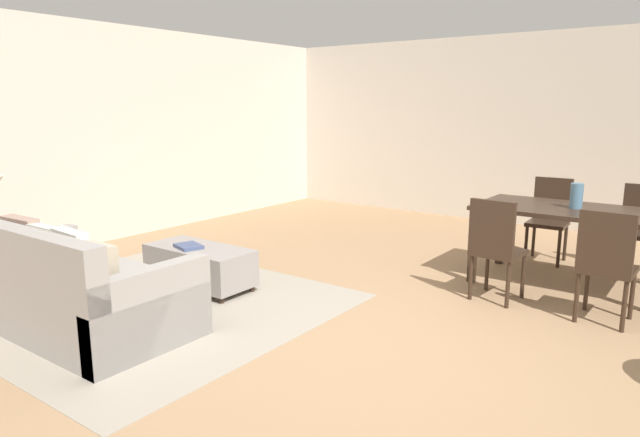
# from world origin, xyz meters

# --- Properties ---
(ground_plane) EXTENTS (10.80, 10.80, 0.00)m
(ground_plane) POSITION_xyz_m (0.00, 0.00, 0.00)
(ground_plane) COLOR #9E7A56
(wall_back) EXTENTS (9.00, 0.12, 2.70)m
(wall_back) POSITION_xyz_m (0.00, 5.00, 1.35)
(wall_back) COLOR beige
(wall_back) RESTS_ON ground_plane
(wall_left) EXTENTS (0.12, 11.00, 2.70)m
(wall_left) POSITION_xyz_m (-4.50, 0.50, 1.35)
(wall_left) COLOR beige
(wall_left) RESTS_ON ground_plane
(area_rug) EXTENTS (3.00, 2.80, 0.01)m
(area_rug) POSITION_xyz_m (-2.07, -0.41, 0.00)
(area_rug) COLOR gray
(area_rug) RESTS_ON ground_plane
(couch) EXTENTS (1.90, 0.99, 0.86)m
(couch) POSITION_xyz_m (-2.09, -1.07, 0.29)
(couch) COLOR gray
(couch) RESTS_ON ground_plane
(ottoman_table) EXTENTS (1.07, 0.49, 0.40)m
(ottoman_table) POSITION_xyz_m (-2.05, 0.19, 0.23)
(ottoman_table) COLOR gray
(ottoman_table) RESTS_ON ground_plane
(dining_table) EXTENTS (1.79, 0.93, 0.76)m
(dining_table) POSITION_xyz_m (0.80, 2.30, 0.67)
(dining_table) COLOR #332319
(dining_table) RESTS_ON ground_plane
(dining_chair_near_left) EXTENTS (0.43, 0.43, 0.92)m
(dining_chair_near_left) POSITION_xyz_m (0.32, 1.46, 0.52)
(dining_chair_near_left) COLOR #332319
(dining_chair_near_left) RESTS_ON ground_plane
(dining_chair_near_right) EXTENTS (0.41, 0.41, 0.92)m
(dining_chair_near_right) POSITION_xyz_m (1.21, 1.45, 0.52)
(dining_chair_near_right) COLOR #332319
(dining_chair_near_right) RESTS_ON ground_plane
(dining_chair_far_left) EXTENTS (0.42, 0.42, 0.92)m
(dining_chair_far_left) POSITION_xyz_m (0.34, 3.15, 0.52)
(dining_chair_far_left) COLOR #332319
(dining_chair_far_left) RESTS_ON ground_plane
(vase_centerpiece) EXTENTS (0.11, 0.11, 0.24)m
(vase_centerpiece) POSITION_xyz_m (0.77, 2.32, 0.88)
(vase_centerpiece) COLOR slate
(vase_centerpiece) RESTS_ON dining_table
(book_on_ottoman) EXTENTS (0.31, 0.27, 0.03)m
(book_on_ottoman) POSITION_xyz_m (-2.11, 0.11, 0.41)
(book_on_ottoman) COLOR #3F4C72
(book_on_ottoman) RESTS_ON ottoman_table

